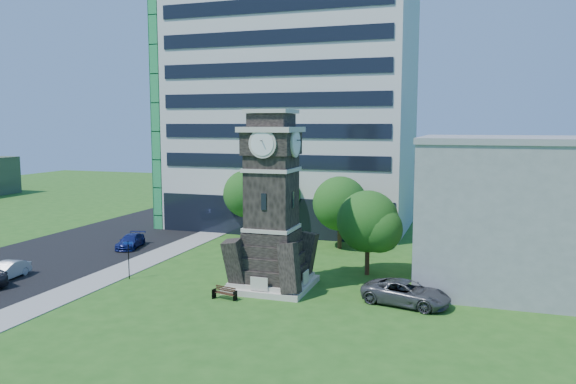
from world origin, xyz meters
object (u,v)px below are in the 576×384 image
(clock_tower, at_px, (272,212))
(street_sign, at_px, (129,255))
(car_street_mid, at_px, (7,271))
(car_east_lot, at_px, (406,293))
(car_street_north, at_px, (131,241))
(park_bench, at_px, (225,293))

(clock_tower, distance_m, street_sign, 11.28)
(car_street_mid, bearing_deg, car_east_lot, 0.67)
(clock_tower, xyz_separation_m, car_street_north, (-16.57, 7.65, -4.67))
(car_street_mid, distance_m, street_sign, 8.99)
(clock_tower, xyz_separation_m, street_sign, (-10.64, -1.33, -3.50))
(car_east_lot, bearing_deg, clock_tower, 97.57)
(clock_tower, xyz_separation_m, car_street_mid, (-19.08, -4.20, -4.65))
(park_bench, bearing_deg, car_east_lot, 26.08)
(clock_tower, distance_m, park_bench, 6.28)
(car_street_north, xyz_separation_m, park_bench, (14.59, -11.13, -0.17))
(car_east_lot, distance_m, park_bench, 11.54)
(park_bench, distance_m, street_sign, 9.03)
(park_bench, bearing_deg, car_street_mid, -164.34)
(park_bench, relative_size, street_sign, 0.56)
(car_street_mid, height_order, park_bench, car_street_mid)
(clock_tower, relative_size, car_street_north, 2.90)
(car_street_north, bearing_deg, park_bench, -51.06)
(clock_tower, height_order, car_street_north, clock_tower)
(clock_tower, bearing_deg, street_sign, -172.88)
(car_street_north, height_order, street_sign, street_sign)
(car_street_north, bearing_deg, car_street_mid, -115.68)
(car_street_mid, bearing_deg, clock_tower, 6.48)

